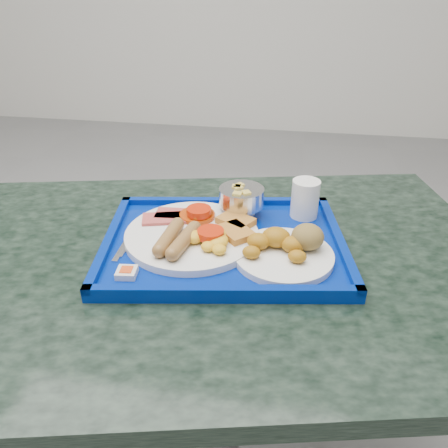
% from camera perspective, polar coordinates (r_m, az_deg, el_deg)
% --- Properties ---
extents(floor, '(6.00, 6.00, 0.00)m').
position_cam_1_polar(floor, '(1.57, -17.88, -22.19)').
color(floor, gray).
rests_on(floor, ground).
extents(table, '(1.29, 1.00, 0.72)m').
position_cam_1_polar(table, '(0.99, -0.72, -13.02)').
color(table, slate).
rests_on(table, floor).
extents(tray, '(0.53, 0.43, 0.03)m').
position_cam_1_polar(tray, '(0.89, -0.00, -2.58)').
color(tray, '#03228D').
rests_on(tray, table).
extents(main_plate, '(0.27, 0.27, 0.04)m').
position_cam_1_polar(main_plate, '(0.89, -3.80, -1.18)').
color(main_plate, white).
rests_on(main_plate, tray).
extents(bread_plate, '(0.19, 0.19, 0.06)m').
position_cam_1_polar(bread_plate, '(0.84, 8.14, -3.13)').
color(bread_plate, white).
rests_on(bread_plate, tray).
extents(fruit_bowl, '(0.10, 0.10, 0.07)m').
position_cam_1_polar(fruit_bowl, '(0.96, 2.28, 3.47)').
color(fruit_bowl, silver).
rests_on(fruit_bowl, tray).
extents(juice_cup, '(0.06, 0.06, 0.08)m').
position_cam_1_polar(juice_cup, '(0.98, 10.56, 3.42)').
color(juice_cup, white).
rests_on(juice_cup, tray).
extents(spoon, '(0.03, 0.15, 0.01)m').
position_cam_1_polar(spoon, '(0.95, -11.03, -0.43)').
color(spoon, silver).
rests_on(spoon, tray).
extents(knife, '(0.02, 0.16, 0.00)m').
position_cam_1_polar(knife, '(0.91, -12.44, -2.01)').
color(knife, silver).
rests_on(knife, tray).
extents(jam_packet, '(0.04, 0.04, 0.01)m').
position_cam_1_polar(jam_packet, '(0.81, -12.59, -6.20)').
color(jam_packet, white).
rests_on(jam_packet, tray).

